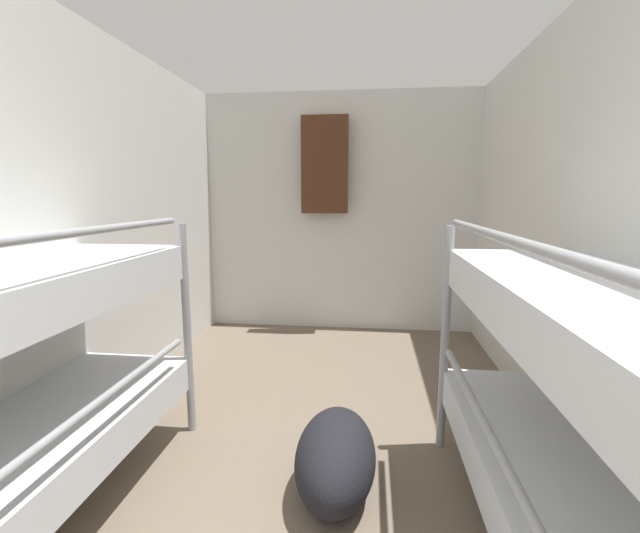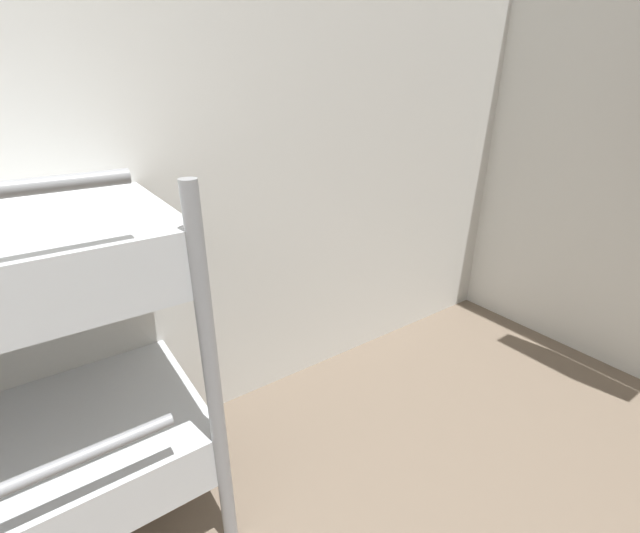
# 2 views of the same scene
# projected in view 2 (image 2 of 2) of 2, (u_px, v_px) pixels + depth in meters

# --- Properties ---
(wall_left) EXTENTS (0.06, 4.58, 2.32)m
(wall_left) POSITION_uv_depth(u_px,v_px,m) (61.00, 160.00, 1.35)
(wall_left) COLOR silver
(wall_left) RESTS_ON ground_plane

